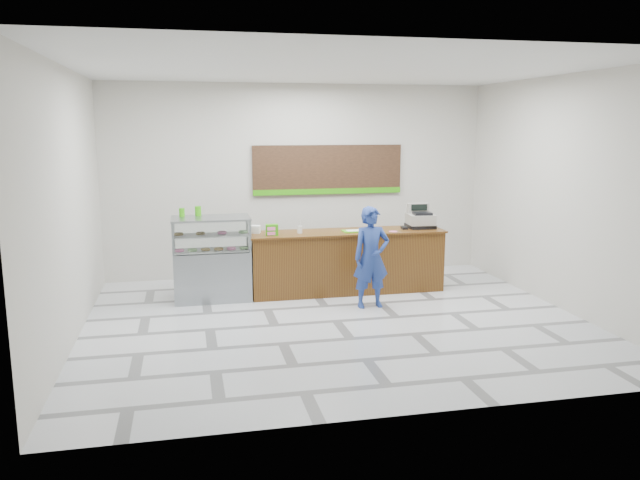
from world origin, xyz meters
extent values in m
plane|color=silver|center=(0.00, 0.00, 0.00)|extent=(7.00, 7.00, 0.00)
plane|color=beige|center=(0.00, 3.00, 1.75)|extent=(7.00, 0.00, 7.00)
plane|color=silver|center=(0.00, 0.00, 3.50)|extent=(7.00, 7.00, 0.00)
cube|color=brown|center=(0.55, 1.55, 0.50)|extent=(3.20, 0.70, 1.00)
cube|color=brown|center=(0.55, 1.55, 1.01)|extent=(3.26, 0.76, 0.03)
cube|color=gray|center=(-1.67, 1.55, 0.40)|extent=(1.20, 0.70, 0.80)
cube|color=white|center=(-1.67, 1.55, 1.05)|extent=(1.20, 0.70, 0.50)
cube|color=gray|center=(-1.67, 1.55, 1.31)|extent=(1.22, 0.72, 0.03)
cube|color=silver|center=(-1.67, 1.55, 0.82)|extent=(1.14, 0.64, 0.02)
cube|color=silver|center=(-1.67, 1.55, 1.06)|extent=(1.14, 0.64, 0.02)
torus|color=pink|center=(-2.17, 1.45, 0.85)|extent=(0.15, 0.15, 0.05)
torus|color=#9CDD80|center=(-1.97, 1.45, 0.85)|extent=(0.15, 0.15, 0.05)
torus|color=olive|center=(-1.77, 1.45, 0.85)|extent=(0.15, 0.15, 0.05)
torus|color=olive|center=(-1.57, 1.45, 0.85)|extent=(0.15, 0.15, 0.05)
torus|color=pink|center=(-1.37, 1.45, 0.85)|extent=(0.15, 0.15, 0.05)
torus|color=#9CDD80|center=(-1.17, 1.45, 0.85)|extent=(0.15, 0.15, 0.05)
torus|color=olive|center=(-2.17, 1.60, 1.09)|extent=(0.15, 0.15, 0.05)
torus|color=olive|center=(-1.84, 1.60, 1.09)|extent=(0.15, 0.15, 0.05)
torus|color=pink|center=(-1.50, 1.60, 1.09)|extent=(0.15, 0.15, 0.05)
torus|color=#9CDD80|center=(-1.17, 1.60, 1.09)|extent=(0.15, 0.15, 0.05)
cube|color=black|center=(0.55, 2.96, 1.95)|extent=(2.80, 0.05, 0.90)
cube|color=#33A00C|center=(0.55, 2.93, 1.55)|extent=(2.80, 0.02, 0.10)
cube|color=black|center=(1.86, 1.61, 1.06)|extent=(0.43, 0.43, 0.06)
cube|color=gray|center=(1.86, 1.61, 1.18)|extent=(0.47, 0.49, 0.17)
cube|color=black|center=(1.86, 1.52, 1.29)|extent=(0.32, 0.24, 0.04)
cube|color=gray|center=(1.86, 1.74, 1.35)|extent=(0.37, 0.14, 0.17)
cube|color=black|center=(1.86, 1.68, 1.37)|extent=(0.28, 0.04, 0.11)
cube|color=black|center=(1.55, 1.54, 1.05)|extent=(0.10, 0.18, 0.04)
cube|color=#59CB16|center=(0.64, 1.48, 1.04)|extent=(0.35, 0.25, 0.02)
cube|color=white|center=(0.66, 1.48, 1.05)|extent=(0.25, 0.17, 0.00)
cube|color=white|center=(-0.95, 1.67, 1.09)|extent=(0.18, 0.18, 0.12)
cylinder|color=silver|center=(-0.25, 1.51, 1.09)|extent=(0.08, 0.08, 0.12)
cube|color=#33A00C|center=(-0.72, 1.41, 1.12)|extent=(0.21, 0.15, 0.17)
cylinder|color=pink|center=(1.28, 1.34, 1.03)|extent=(0.14, 0.14, 0.00)
cylinder|color=#33A00C|center=(-2.11, 1.72, 1.40)|extent=(0.09, 0.09, 0.13)
cylinder|color=#33A00C|center=(-1.86, 1.77, 1.41)|extent=(0.10, 0.10, 0.15)
imported|color=navy|center=(0.69, 0.60, 0.78)|extent=(0.58, 0.40, 1.55)
camera|label=1|loc=(-2.04, -8.30, 2.75)|focal=35.00mm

